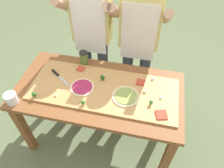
{
  "coord_description": "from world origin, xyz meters",
  "views": [
    {
      "loc": [
        0.4,
        -1.23,
        2.24
      ],
      "look_at": [
        0.12,
        0.01,
        0.88
      ],
      "focal_mm": 33.91,
      "sensor_mm": 36.0,
      "label": 1
    }
  ],
  "objects_px": {
    "pizza_whole_pesto_green": "(126,96)",
    "sauce_jar": "(84,58)",
    "cheese_crumble_f": "(56,95)",
    "pizza_slice_far_right": "(161,115)",
    "cheese_crumble_e": "(145,91)",
    "broccoli_floret_back_mid": "(151,102)",
    "broccoli_floret_back_right": "(34,94)",
    "cheese_crumble_d": "(126,78)",
    "pizza_whole_beet_magenta": "(82,87)",
    "broccoli_floret_front_mid": "(83,102)",
    "prep_table": "(99,97)",
    "chefs_knife": "(58,75)",
    "broccoli_floret_back_left": "(102,77)",
    "cheese_crumble_a": "(104,76)",
    "pizza_slice_near_right": "(81,69)",
    "cook_right": "(139,36)",
    "cheese_crumble_c": "(161,98)",
    "pizza_slice_near_left": "(140,82)",
    "cheese_crumble_b": "(153,79)",
    "flour_cup": "(11,99)",
    "cook_left": "(92,31)"
  },
  "relations": [
    {
      "from": "pizza_slice_far_right",
      "to": "cook_left",
      "type": "relative_size",
      "value": 0.05
    },
    {
      "from": "pizza_whole_beet_magenta",
      "to": "pizza_slice_near_left",
      "type": "relative_size",
      "value": 2.89
    },
    {
      "from": "pizza_whole_pesto_green",
      "to": "cheese_crumble_e",
      "type": "height_order",
      "value": "cheese_crumble_e"
    },
    {
      "from": "cook_left",
      "to": "cheese_crumble_a",
      "type": "bearing_deg",
      "value": -62.65
    },
    {
      "from": "cook_left",
      "to": "cook_right",
      "type": "xyz_separation_m",
      "value": [
        0.5,
        0.0,
        0.0
      ]
    },
    {
      "from": "broccoli_floret_back_mid",
      "to": "cheese_crumble_a",
      "type": "xyz_separation_m",
      "value": [
        -0.47,
        0.24,
        -0.02
      ]
    },
    {
      "from": "broccoli_floret_back_right",
      "to": "cheese_crumble_d",
      "type": "relative_size",
      "value": 4.03
    },
    {
      "from": "broccoli_floret_back_left",
      "to": "cheese_crumble_b",
      "type": "relative_size",
      "value": 2.85
    },
    {
      "from": "cheese_crumble_c",
      "to": "broccoli_floret_front_mid",
      "type": "bearing_deg",
      "value": -161.37
    },
    {
      "from": "pizza_slice_near_right",
      "to": "cook_right",
      "type": "relative_size",
      "value": 0.04
    },
    {
      "from": "pizza_slice_near_left",
      "to": "cheese_crumble_c",
      "type": "relative_size",
      "value": 4.22
    },
    {
      "from": "cheese_crumble_f",
      "to": "sauce_jar",
      "type": "distance_m",
      "value": 0.49
    },
    {
      "from": "prep_table",
      "to": "cheese_crumble_c",
      "type": "xyz_separation_m",
      "value": [
        0.56,
        -0.0,
        0.14
      ]
    },
    {
      "from": "prep_table",
      "to": "sauce_jar",
      "type": "xyz_separation_m",
      "value": [
        -0.23,
        0.3,
        0.19
      ]
    },
    {
      "from": "broccoli_floret_back_mid",
      "to": "flour_cup",
      "type": "xyz_separation_m",
      "value": [
        -1.16,
        -0.22,
        -0.01
      ]
    },
    {
      "from": "pizza_slice_near_right",
      "to": "pizza_slice_far_right",
      "type": "bearing_deg",
      "value": -25.03
    },
    {
      "from": "pizza_slice_near_left",
      "to": "cheese_crumble_e",
      "type": "distance_m",
      "value": 0.12
    },
    {
      "from": "sauce_jar",
      "to": "cook_right",
      "type": "xyz_separation_m",
      "value": [
        0.5,
        0.31,
        0.12
      ]
    },
    {
      "from": "broccoli_floret_back_mid",
      "to": "flour_cup",
      "type": "distance_m",
      "value": 1.18
    },
    {
      "from": "pizza_whole_beet_magenta",
      "to": "pizza_whole_pesto_green",
      "type": "distance_m",
      "value": 0.4
    },
    {
      "from": "broccoli_floret_back_left",
      "to": "sauce_jar",
      "type": "xyz_separation_m",
      "value": [
        -0.24,
        0.2,
        0.02
      ]
    },
    {
      "from": "cheese_crumble_c",
      "to": "cheese_crumble_d",
      "type": "xyz_separation_m",
      "value": [
        -0.34,
        0.17,
        -0.0
      ]
    },
    {
      "from": "pizza_slice_far_right",
      "to": "broccoli_floret_back_left",
      "type": "distance_m",
      "value": 0.63
    },
    {
      "from": "prep_table",
      "to": "pizza_whole_beet_magenta",
      "type": "bearing_deg",
      "value": -166.91
    },
    {
      "from": "pizza_slice_far_right",
      "to": "pizza_slice_near_right",
      "type": "height_order",
      "value": "same"
    },
    {
      "from": "cheese_crumble_f",
      "to": "pizza_whole_pesto_green",
      "type": "bearing_deg",
      "value": 11.76
    },
    {
      "from": "broccoli_floret_back_left",
      "to": "cheese_crumble_a",
      "type": "relative_size",
      "value": 4.18
    },
    {
      "from": "cheese_crumble_f",
      "to": "pizza_slice_far_right",
      "type": "bearing_deg",
      "value": -0.17
    },
    {
      "from": "pizza_whole_pesto_green",
      "to": "sauce_jar",
      "type": "bearing_deg",
      "value": 144.22
    },
    {
      "from": "cheese_crumble_c",
      "to": "cook_left",
      "type": "bearing_deg",
      "value": 141.91
    },
    {
      "from": "pizza_slice_far_right",
      "to": "cheese_crumble_b",
      "type": "bearing_deg",
      "value": 105.09
    },
    {
      "from": "pizza_slice_far_right",
      "to": "broccoli_floret_back_mid",
      "type": "bearing_deg",
      "value": 136.81
    },
    {
      "from": "broccoli_floret_back_right",
      "to": "cheese_crumble_f",
      "type": "distance_m",
      "value": 0.19
    },
    {
      "from": "broccoli_floret_front_mid",
      "to": "cheese_crumble_d",
      "type": "xyz_separation_m",
      "value": [
        0.3,
        0.39,
        -0.02
      ]
    },
    {
      "from": "prep_table",
      "to": "cheese_crumble_b",
      "type": "relative_size",
      "value": 78.48
    },
    {
      "from": "broccoli_floret_back_left",
      "to": "cook_right",
      "type": "height_order",
      "value": "cook_right"
    },
    {
      "from": "cheese_crumble_a",
      "to": "pizza_slice_near_left",
      "type": "bearing_deg",
      "value": -1.47
    },
    {
      "from": "broccoli_floret_front_mid",
      "to": "cheese_crumble_b",
      "type": "distance_m",
      "value": 0.69
    },
    {
      "from": "cook_left",
      "to": "prep_table",
      "type": "bearing_deg",
      "value": -69.72
    },
    {
      "from": "cheese_crumble_e",
      "to": "broccoli_floret_back_mid",
      "type": "bearing_deg",
      "value": -62.93
    },
    {
      "from": "chefs_knife",
      "to": "broccoli_floret_back_left",
      "type": "xyz_separation_m",
      "value": [
        0.43,
        0.04,
        0.03
      ]
    },
    {
      "from": "pizza_slice_far_right",
      "to": "cheese_crumble_d",
      "type": "xyz_separation_m",
      "value": [
        -0.35,
        0.35,
        0.0
      ]
    },
    {
      "from": "broccoli_floret_back_left",
      "to": "cheese_crumble_a",
      "type": "distance_m",
      "value": 0.06
    },
    {
      "from": "chefs_knife",
      "to": "broccoli_floret_back_mid",
      "type": "relative_size",
      "value": 4.77
    },
    {
      "from": "broccoli_floret_front_mid",
      "to": "cheese_crumble_d",
      "type": "distance_m",
      "value": 0.49
    },
    {
      "from": "pizza_slice_near_right",
      "to": "cheese_crumble_c",
      "type": "height_order",
      "value": "cheese_crumble_c"
    },
    {
      "from": "pizza_whole_beet_magenta",
      "to": "broccoli_floret_front_mid",
      "type": "bearing_deg",
      "value": -69.45
    },
    {
      "from": "broccoli_floret_back_mid",
      "to": "cheese_crumble_f",
      "type": "xyz_separation_m",
      "value": [
        -0.82,
        -0.09,
        -0.02
      ]
    },
    {
      "from": "broccoli_floret_front_mid",
      "to": "cheese_crumble_b",
      "type": "xyz_separation_m",
      "value": [
        0.55,
        0.42,
        -0.02
      ]
    },
    {
      "from": "broccoli_floret_back_right",
      "to": "cheese_crumble_c",
      "type": "bearing_deg",
      "value": 11.81
    }
  ]
}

